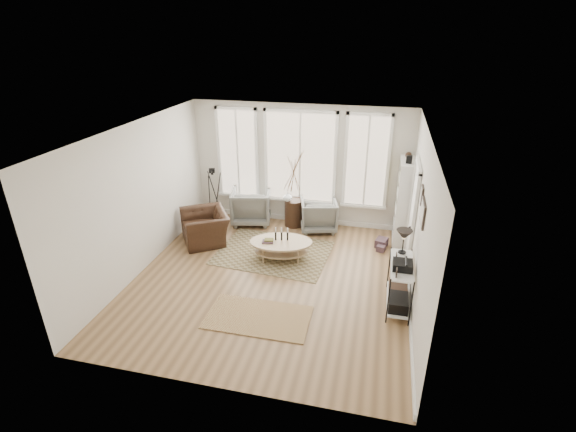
% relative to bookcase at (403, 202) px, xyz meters
% --- Properties ---
extents(room, '(5.50, 5.54, 2.90)m').
position_rel_bookcase_xyz_m(room, '(-2.42, -2.20, 0.47)').
color(room, '#946F47').
rests_on(room, ground).
extents(bay_window, '(4.14, 0.12, 2.24)m').
position_rel_bookcase_xyz_m(bay_window, '(-2.44, 0.49, 0.65)').
color(bay_window, '#D8B48C').
rests_on(bay_window, ground).
extents(door, '(0.09, 1.06, 2.22)m').
position_rel_bookcase_xyz_m(door, '(0.13, -1.08, 0.17)').
color(door, silver).
rests_on(door, ground).
extents(bookcase, '(0.31, 0.85, 2.06)m').
position_rel_bookcase_xyz_m(bookcase, '(0.00, 0.00, 0.00)').
color(bookcase, white).
rests_on(bookcase, ground).
extents(low_shelf, '(0.38, 1.08, 1.30)m').
position_rel_bookcase_xyz_m(low_shelf, '(-0.06, -2.52, -0.44)').
color(low_shelf, white).
rests_on(low_shelf, ground).
extents(wall_art, '(0.04, 0.88, 0.44)m').
position_rel_bookcase_xyz_m(wall_art, '(0.14, -2.49, 0.92)').
color(wall_art, black).
rests_on(wall_art, ground).
extents(rug_main, '(2.48, 1.95, 0.01)m').
position_rel_bookcase_xyz_m(rug_main, '(-2.65, -1.23, -0.95)').
color(rug_main, brown).
rests_on(rug_main, ground).
extents(rug_runner, '(1.75, 0.98, 0.01)m').
position_rel_bookcase_xyz_m(rug_runner, '(-2.34, -3.42, -0.94)').
color(rug_runner, brown).
rests_on(rug_runner, ground).
extents(coffee_table, '(1.43, 1.05, 0.60)m').
position_rel_bookcase_xyz_m(coffee_table, '(-2.44, -1.42, -0.63)').
color(coffee_table, tan).
rests_on(coffee_table, ground).
extents(armchair_left, '(1.11, 1.13, 0.87)m').
position_rel_bookcase_xyz_m(armchair_left, '(-3.59, 0.18, -0.52)').
color(armchair_left, slate).
rests_on(armchair_left, ground).
extents(armchair_right, '(1.02, 1.03, 0.78)m').
position_rel_bookcase_xyz_m(armchair_right, '(-1.90, 0.14, -0.57)').
color(armchair_right, slate).
rests_on(armchair_right, ground).
extents(side_table, '(0.45, 0.45, 1.88)m').
position_rel_bookcase_xyz_m(side_table, '(-2.52, 0.22, -0.05)').
color(side_table, '#321E14').
rests_on(side_table, ground).
extents(vase, '(0.21, 0.21, 0.22)m').
position_rel_bookcase_xyz_m(vase, '(-2.66, 0.13, -0.17)').
color(vase, silver).
rests_on(vase, side_table).
extents(accent_chair, '(1.43, 1.39, 0.70)m').
position_rel_bookcase_xyz_m(accent_chair, '(-4.29, -1.03, -0.60)').
color(accent_chair, '#321E14').
rests_on(accent_chair, ground).
extents(tripod_camera, '(0.50, 0.50, 1.41)m').
position_rel_bookcase_xyz_m(tripod_camera, '(-4.45, -0.07, -0.31)').
color(tripod_camera, black).
rests_on(tripod_camera, ground).
extents(book_stack_near, '(0.30, 0.34, 0.19)m').
position_rel_bookcase_xyz_m(book_stack_near, '(-0.39, -0.40, -0.86)').
color(book_stack_near, brown).
rests_on(book_stack_near, ground).
extents(book_stack_far, '(0.21, 0.25, 0.14)m').
position_rel_bookcase_xyz_m(book_stack_far, '(-0.39, -0.60, -0.89)').
color(book_stack_far, brown).
rests_on(book_stack_far, ground).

